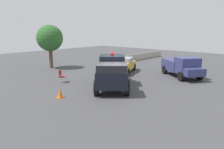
{
  "coord_description": "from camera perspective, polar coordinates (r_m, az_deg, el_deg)",
  "views": [
    {
      "loc": [
        -11.3,
        -9.73,
        4.31
      ],
      "look_at": [
        0.18,
        0.35,
        1.05
      ],
      "focal_mm": 34.04,
      "sensor_mm": 36.0,
      "label": 1
    }
  ],
  "objects": [
    {
      "name": "lawn_chair_near_truck",
      "position": [
        20.66,
        -3.05,
        1.67
      ],
      "size": [
        0.68,
        0.68,
        1.02
      ],
      "color": "#B7BABF",
      "rests_on": "ground"
    },
    {
      "name": "ground_plane",
      "position": [
        15.52,
        0.52,
        -4.07
      ],
      "size": [
        60.0,
        60.0,
        0.0
      ],
      "primitive_type": "plane",
      "color": "#424244"
    },
    {
      "name": "spectator_seated",
      "position": [
        20.52,
        -2.98,
        1.9
      ],
      "size": [
        0.61,
        0.65,
        1.29
      ],
      "color": "#383842",
      "rests_on": "ground"
    },
    {
      "name": "classic_hot_rod",
      "position": [
        21.66,
        3.02,
        2.57
      ],
      "size": [
        4.74,
        3.43,
        1.46
      ],
      "color": "black",
      "rests_on": "ground"
    },
    {
      "name": "parked_pickup",
      "position": [
        20.48,
        18.23,
        2.12
      ],
      "size": [
        4.32,
        4.92,
        1.9
      ],
      "color": "black",
      "rests_on": "ground"
    },
    {
      "name": "lawn_chair_spare",
      "position": [
        19.07,
        -2.92,
        0.8
      ],
      "size": [
        0.63,
        0.63,
        1.02
      ],
      "color": "#B7BABF",
      "rests_on": "ground"
    },
    {
      "name": "background_fence",
      "position": [
        29.94,
        6.53,
        4.58
      ],
      "size": [
        13.97,
        0.12,
        0.9
      ],
      "color": "#A8A393",
      "rests_on": "ground"
    },
    {
      "name": "vintage_fire_truck",
      "position": [
        15.82,
        0.01,
        0.71
      ],
      "size": [
        5.93,
        5.52,
        2.59
      ],
      "color": "black",
      "rests_on": "ground"
    },
    {
      "name": "traffic_cone",
      "position": [
        14.05,
        -13.75,
        -4.85
      ],
      "size": [
        0.4,
        0.4,
        0.64
      ],
      "color": "orange",
      "rests_on": "ground"
    },
    {
      "name": "lawn_chair_by_car",
      "position": [
        17.99,
        -13.42,
        -0.21
      ],
      "size": [
        0.68,
        0.68,
        1.02
      ],
      "color": "#B7BABF",
      "rests_on": "ground"
    },
    {
      "name": "oak_tree_left",
      "position": [
        24.79,
        -16.36,
        9.31
      ],
      "size": [
        2.89,
        2.89,
        4.81
      ],
      "color": "brown",
      "rests_on": "ground"
    }
  ]
}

